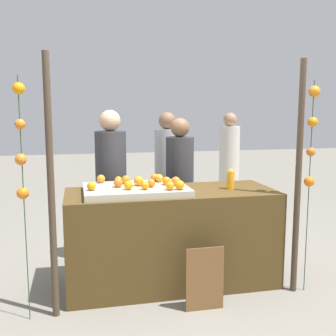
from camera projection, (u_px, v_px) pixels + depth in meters
The scene contains 28 objects.
ground_plane at pixel (171, 282), 4.04m from camera, with size 24.00×24.00×0.00m, color gray.
stall_counter at pixel (171, 237), 3.97m from camera, with size 2.00×0.79×0.92m, color #4C3819.
orange_tray at pixel (136, 190), 3.81m from camera, with size 0.96×0.67×0.06m, color #B2AD99.
orange_0 at pixel (159, 178), 4.04m from camera, with size 0.08×0.08×0.08m, color orange.
orange_1 at pixel (166, 181), 3.88m from camera, with size 0.08×0.08×0.08m, color orange.
orange_2 at pixel (118, 183), 3.77m from camera, with size 0.08×0.08×0.08m, color orange.
orange_3 at pixel (176, 181), 3.85m from camera, with size 0.08×0.08×0.08m, color orange.
orange_4 at pixel (180, 185), 3.65m from camera, with size 0.09×0.09×0.09m, color orange.
orange_5 at pixel (145, 185), 3.65m from camera, with size 0.08×0.08×0.08m, color orange.
orange_6 at pixel (118, 180), 3.94m from camera, with size 0.07×0.07×0.07m, color orange.
orange_7 at pixel (126, 180), 3.94m from camera, with size 0.08×0.08×0.08m, color orange.
orange_8 at pixel (91, 186), 3.62m from camera, with size 0.08×0.08×0.08m, color orange.
orange_9 at pixel (151, 183), 3.78m from camera, with size 0.07×0.07×0.07m, color orange.
orange_10 at pixel (170, 186), 3.63m from camera, with size 0.08×0.08×0.08m, color orange.
orange_11 at pixel (155, 177), 4.08m from camera, with size 0.08×0.08×0.08m, color orange.
orange_12 at pixel (128, 185), 3.65m from camera, with size 0.08×0.08×0.08m, color orange.
orange_13 at pixel (139, 181), 3.84m from camera, with size 0.09×0.09×0.09m, color orange.
orange_14 at pixel (101, 179), 3.99m from camera, with size 0.08×0.08×0.08m, color orange.
juice_bottle at pixel (231, 180), 3.98m from camera, with size 0.08×0.08×0.19m.
chalkboard_sign at pixel (205, 279), 3.45m from camera, with size 0.33×0.03×0.56m.
vendor_left at pixel (111, 192), 4.50m from camera, with size 0.34×0.34×1.69m.
vendor_right at pixel (180, 192), 4.70m from camera, with size 0.32×0.32×1.60m.
crowd_person_0 at pixel (229, 166), 6.74m from camera, with size 0.33×0.33×1.64m.
crowd_person_1 at pixel (167, 179), 5.41m from camera, with size 0.33×0.33×1.66m.
canopy_post_left at pixel (51, 189), 3.23m from camera, with size 0.06×0.06×2.14m, color #473828.
canopy_post_right at pixel (298, 179), 3.70m from camera, with size 0.06×0.06×2.14m, color #473828.
garland_strand_left at pixel (21, 147), 3.13m from camera, with size 0.10×0.11×1.95m.
garland_strand_right at pixel (312, 135), 3.65m from camera, with size 0.11×0.11×1.95m.
Camera 1 is at (-0.87, -3.73, 1.70)m, focal length 43.62 mm.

